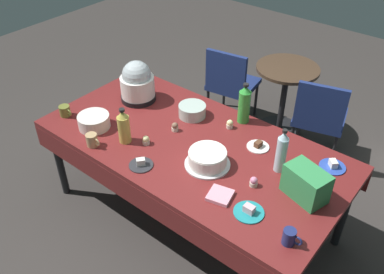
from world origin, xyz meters
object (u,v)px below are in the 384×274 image
object	(u,v)px
cupcake_rose	(230,124)
soda_bottle_water	(282,152)
glass_salad_bowl	(192,111)
round_cafe_table	(285,88)
coffee_mug_tan	(92,140)
coffee_mug_navy	(290,237)
cupcake_vanilla	(254,182)
coffee_mug_olive	(65,111)
slow_cooker	(137,83)
maroon_chair_right	(320,115)
dessert_plate_teal	(249,211)
cupcake_lemon	(175,127)
soda_bottle_ginger_ale	(124,127)
soda_carton	(306,184)
ceramic_snack_bowl	(94,121)
frosted_layer_cake	(208,159)
dessert_plate_charcoal	(141,164)
dessert_plate_white	(258,146)
potluck_table	(192,149)
dessert_plate_cobalt	(333,166)
cupcake_cocoa	(146,140)
maroon_chair_left	(231,82)
soda_bottle_lime_soda	(244,104)

from	to	relation	value
cupcake_rose	soda_bottle_water	world-z (taller)	soda_bottle_water
glass_salad_bowl	round_cafe_table	world-z (taller)	glass_salad_bowl
coffee_mug_tan	round_cafe_table	xyz separation A→B (m)	(0.47, 1.97, -0.30)
coffee_mug_navy	soda_bottle_water	bearing A→B (deg)	124.44
cupcake_vanilla	coffee_mug_olive	bearing A→B (deg)	-171.03
slow_cooker	maroon_chair_right	bearing A→B (deg)	44.53
dessert_plate_teal	cupcake_lemon	xyz separation A→B (m)	(-0.86, 0.35, 0.02)
soda_bottle_ginger_ale	soda_carton	bearing A→B (deg)	13.48
ceramic_snack_bowl	cupcake_vanilla	xyz separation A→B (m)	(1.26, 0.20, -0.02)
frosted_layer_cake	soda_carton	bearing A→B (deg)	12.38
soda_bottle_water	coffee_mug_olive	xyz separation A→B (m)	(-1.60, -0.48, -0.11)
maroon_chair_right	glass_salad_bowl	bearing A→B (deg)	-121.83
dessert_plate_charcoal	coffee_mug_tan	xyz separation A→B (m)	(-0.41, -0.06, 0.03)
dessert_plate_white	coffee_mug_olive	bearing A→B (deg)	-156.50
glass_salad_bowl	cupcake_rose	distance (m)	0.32
potluck_table	dessert_plate_cobalt	size ratio (longest dim) A/B	12.74
dessert_plate_charcoal	round_cafe_table	bearing A→B (deg)	88.29
glass_salad_bowl	dessert_plate_cobalt	world-z (taller)	glass_salad_bowl
soda_bottle_water	maroon_chair_right	size ratio (longest dim) A/B	0.38
cupcake_cocoa	dessert_plate_white	bearing A→B (deg)	36.19
dessert_plate_charcoal	maroon_chair_left	distance (m)	1.76
cupcake_cocoa	cupcake_lemon	world-z (taller)	same
slow_cooker	dessert_plate_teal	size ratio (longest dim) A/B	1.87
frosted_layer_cake	cupcake_lemon	distance (m)	0.45
cupcake_cocoa	soda_bottle_lime_soda	bearing A→B (deg)	60.72
cupcake_cocoa	soda_bottle_water	size ratio (longest dim) A/B	0.21
soda_bottle_ginger_ale	coffee_mug_olive	world-z (taller)	soda_bottle_ginger_ale
slow_cooker	maroon_chair_right	xyz separation A→B (m)	(1.13, 1.11, -0.41)
soda_bottle_lime_soda	cupcake_rose	bearing A→B (deg)	-101.82
potluck_table	soda_bottle_ginger_ale	size ratio (longest dim) A/B	8.10
dessert_plate_white	cupcake_vanilla	world-z (taller)	cupcake_vanilla
frosted_layer_cake	cupcake_cocoa	distance (m)	0.48
potluck_table	cupcake_rose	bearing A→B (deg)	71.97
dessert_plate_teal	soda_bottle_lime_soda	bearing A→B (deg)	125.40
soda_bottle_ginger_ale	cupcake_lemon	bearing A→B (deg)	58.82
potluck_table	cupcake_rose	world-z (taller)	cupcake_rose
ceramic_snack_bowl	coffee_mug_olive	xyz separation A→B (m)	(-0.29, -0.04, -0.01)
frosted_layer_cake	coffee_mug_olive	distance (m)	1.23
dessert_plate_teal	frosted_layer_cake	bearing A→B (deg)	157.07
potluck_table	maroon_chair_right	distance (m)	1.37
soda_bottle_water	soda_carton	bearing A→B (deg)	-26.35
dessert_plate_charcoal	potluck_table	bearing A→B (deg)	75.14
dessert_plate_white	soda_bottle_lime_soda	xyz separation A→B (m)	(-0.26, 0.20, 0.14)
slow_cooker	cupcake_vanilla	xyz separation A→B (m)	(1.28, -0.28, -0.12)
maroon_chair_right	round_cafe_table	size ratio (longest dim) A/B	1.18
frosted_layer_cake	coffee_mug_olive	bearing A→B (deg)	-169.54
glass_salad_bowl	maroon_chair_left	distance (m)	1.11
dessert_plate_cobalt	cupcake_lemon	distance (m)	1.12
soda_bottle_water	coffee_mug_olive	world-z (taller)	soda_bottle_water
dessert_plate_charcoal	cupcake_cocoa	world-z (taller)	cupcake_cocoa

